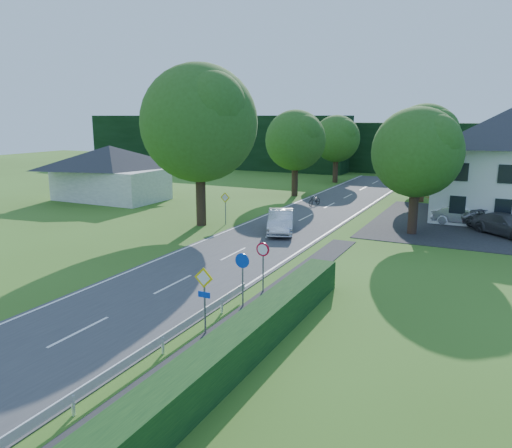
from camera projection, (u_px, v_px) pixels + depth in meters
The scene contains 27 objects.
road at pixel (249, 246), 30.95m from camera, with size 7.00×80.00×0.04m, color #3B3B3E.
footpath at pixel (105, 426), 13.04m from camera, with size 1.50×44.00×0.04m, color black.
parking_pad at pixel (471, 225), 37.17m from camera, with size 14.00×16.00×0.04m, color black.
line_edge_left at pixel (204, 240), 32.35m from camera, with size 0.12×80.00×0.01m, color white.
line_edge_right at pixel (298, 252), 29.55m from camera, with size 0.12×80.00×0.01m, color white.
line_centre at pixel (249, 246), 30.95m from camera, with size 0.12×80.00×0.01m, color white, non-canonical shape.
tree_main at pixel (200, 146), 35.82m from camera, with size 9.40×9.40×11.64m, color #2B5319, non-canonical shape.
tree_left_far at pixel (295, 153), 49.74m from camera, with size 7.00×7.00×8.58m, color #2B5319, non-canonical shape.
tree_right_far at pixel (423, 153), 46.26m from camera, with size 7.40×7.40×9.09m, color #2B5319, non-canonical shape.
tree_left_back at pixel (336, 149), 60.10m from camera, with size 6.60×6.60×8.07m, color #2B5319, non-canonical shape.
tree_right_back at pixel (424, 155), 53.86m from camera, with size 6.20×6.20×7.56m, color #2B5319, non-canonical shape.
tree_right_mid at pixel (416, 172), 33.39m from camera, with size 7.00×7.00×8.58m, color #2B5319, non-canonical shape.
treeline_left at pixel (212, 141), 79.02m from camera, with size 44.00×6.00×8.00m, color black.
treeline_right at pixel (457, 150), 67.08m from camera, with size 30.00×5.00×7.00m, color black.
bungalow_left at pixel (111, 172), 47.79m from camera, with size 11.00×6.50×5.20m.
house_white at pixel (507, 163), 38.00m from camera, with size 10.60×8.40×8.60m.
streetlight at pixel (414, 166), 35.29m from camera, with size 2.03×0.18×8.00m.
sign_priority_right at pixel (204, 288), 18.18m from camera, with size 0.78×0.09×2.59m.
sign_roundabout at pixel (242, 269), 20.84m from camera, with size 0.64×0.08×2.37m.
sign_speed_limit at pixel (263, 255), 22.57m from camera, with size 0.64×0.11×2.37m.
sign_priority_left at pixel (225, 202), 36.90m from camera, with size 0.78×0.09×2.44m.
moving_car at pixel (281, 221), 34.37m from camera, with size 1.68×4.81×1.58m, color silver.
motorcycle at pixel (315, 200), 44.84m from camera, with size 0.61×1.75×0.92m, color black.
parked_car_silver_a at pixel (463, 215), 37.00m from camera, with size 1.50×4.31×1.42m, color silver.
parked_car_grey at pixel (507, 225), 33.54m from camera, with size 2.00×4.92×1.43m, color #4B4A4F.
parked_car_silver_b at pixel (497, 216), 36.55m from camera, with size 2.43×5.27×1.47m, color #9A9BA1.
parasol at pixel (432, 207), 38.39m from camera, with size 2.33×2.37×2.13m, color red.
Camera 1 is at (13.63, -6.67, 7.95)m, focal length 35.00 mm.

